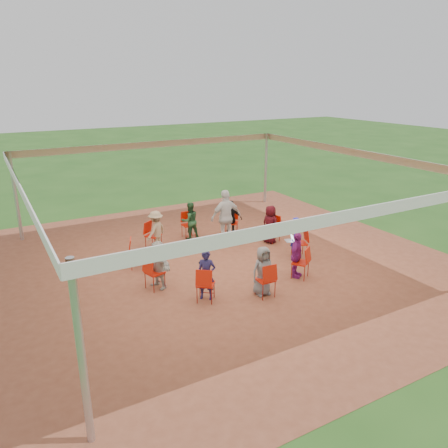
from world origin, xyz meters
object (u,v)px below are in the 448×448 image
person_seated_4 (156,230)px  standing_person (226,217)px  chair_2 (232,223)px  person_seated_5 (158,264)px  chair_0 (299,243)px  person_seated_8 (296,255)px  chair_5 (138,253)px  chair_6 (155,273)px  chair_7 (206,284)px  person_seated_2 (231,218)px  person_seated_3 (190,221)px  chair_3 (189,225)px  person_seated_7 (263,271)px  person_seated_1 (270,224)px  laptop (291,239)px  cable_coil (205,263)px  chair_4 (153,236)px  person_seated_6 (206,275)px  chair_1 (272,229)px  chair_9 (300,263)px  chair_8 (265,280)px  person_seated_0 (296,237)px

person_seated_4 → standing_person: bearing=130.2°
chair_2 → person_seated_5: (-3.71, -2.57, 0.20)m
chair_0 → person_seated_8: (-0.99, -1.09, 0.20)m
chair_5 → chair_6: same height
chair_0 → person_seated_8: size_ratio=0.70×
chair_7 → person_seated_2: (2.90, 3.76, 0.20)m
chair_2 → person_seated_3: 1.48m
chair_6 → person_seated_4: 2.80m
chair_3 → person_seated_3: size_ratio=0.70×
person_seated_3 → person_seated_7: same height
chair_3 → person_seated_8: bearing=107.5°
standing_person → chair_5: bearing=10.2°
person_seated_1 → person_seated_5: (-4.44, -1.30, 0.00)m
standing_person → laptop: standing_person is taller
chair_7 → cable_coil: (1.02, 2.08, -0.43)m
chair_6 → chair_7: 1.50m
chair_5 → standing_person: (3.20, 0.48, 0.47)m
chair_0 → chair_5: 4.87m
standing_person → person_seated_3: bearing=-48.7°
chair_3 → person_seated_8: size_ratio=0.70×
standing_person → cable_coil: (-1.38, -1.15, -0.90)m
person_seated_1 → standing_person: 1.49m
chair_4 → person_seated_7: bearing=72.5°
chair_2 → person_seated_6: 4.75m
person_seated_4 → chair_1: bearing=127.1°
chair_9 → chair_0: bearing=18.0°
laptop → person_seated_1: bearing=11.6°
chair_6 → standing_person: standing_person is taller
person_seated_5 → person_seated_7: size_ratio=1.00×
chair_8 → person_seated_7: (0.00, 0.12, 0.20)m
chair_9 → person_seated_1: (0.85, 2.66, 0.20)m
chair_7 → person_seated_2: bearing=90.0°
chair_0 → person_seated_4: bearing=72.5°
person_seated_0 → person_seated_1: size_ratio=1.00×
chair_0 → person_seated_7: (-2.36, -1.49, 0.20)m
person_seated_3 → chair_3: bearing=-90.0°
person_seated_5 → person_seated_7: same height
chair_2 → chair_3: (-1.42, 0.51, 0.00)m
chair_5 → standing_person: size_ratio=0.49×
person_seated_7 → laptop: size_ratio=3.35×
chair_7 → person_seated_4: size_ratio=0.70×
person_seated_4 → laptop: person_seated_4 is taller
chair_3 → person_seated_0: (2.11, -3.21, 0.20)m
chair_3 → standing_person: 1.48m
chair_2 → chair_6: same height
chair_7 → chair_0: bearing=54.0°
person_seated_3 → cable_coil: 2.31m
chair_9 → person_seated_8: size_ratio=0.70×
person_seated_1 → chair_3: bearing=34.0°
chair_0 → person_seated_2: person_seated_2 is taller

